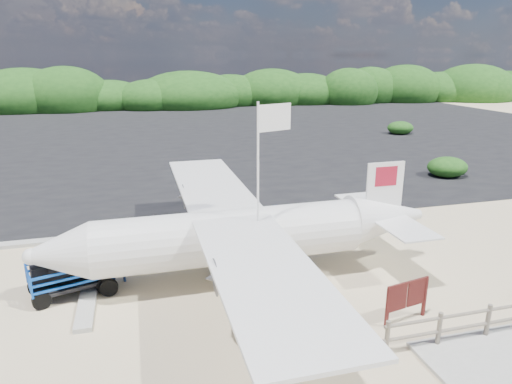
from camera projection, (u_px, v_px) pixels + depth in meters
ground at (229, 280)px, 15.41m from camera, size 160.00×160.00×0.00m
asphalt_apron at (165, 136)px, 43.17m from camera, size 90.00×50.00×0.04m
walkway_pad at (497, 364)px, 11.22m from camera, size 3.50×2.50×0.10m
vegetation_band at (152, 108)px, 66.30m from camera, size 124.00×8.00×4.40m
fence at (485, 338)px, 12.27m from camera, size 6.40×2.00×1.10m
baggage_cart at (72, 293)px, 14.56m from camera, size 2.89×2.17×1.29m
flagpole at (258, 290)px, 14.73m from camera, size 1.31×0.88×6.03m
signboard at (404, 321)px, 13.05m from camera, size 1.56×0.43×1.28m
crew_a at (117, 256)px, 15.03m from camera, size 0.76×0.55×1.91m
crew_b at (274, 224)px, 18.23m from camera, size 0.97×0.87×1.63m
aircraft_large at (324, 134)px, 44.13m from camera, size 15.95×15.95×4.78m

